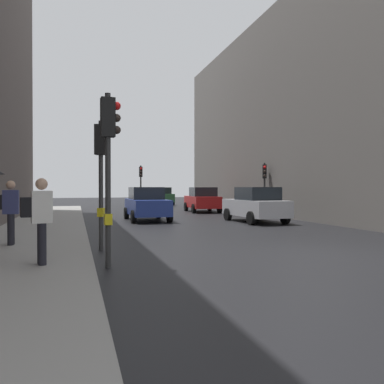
{
  "coord_description": "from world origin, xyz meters",
  "views": [
    {
      "loc": [
        -5.84,
        -8.89,
        1.74
      ],
      "look_at": [
        0.29,
        11.65,
        1.49
      ],
      "focal_mm": 36.38,
      "sensor_mm": 36.0,
      "label": 1
    }
  ],
  "objects_px": {
    "car_silver_hatchback": "(256,205)",
    "car_red_sedan": "(202,200)",
    "car_green_estate": "(161,196)",
    "pedestrian_with_grey_backpack": "(9,208)",
    "traffic_light_near_right": "(102,161)",
    "traffic_light_near_left": "(109,148)",
    "traffic_light_far_median": "(141,179)",
    "pedestrian_with_black_backpack": "(39,216)",
    "traffic_light_mid_street": "(265,179)",
    "car_blue_van": "(147,204)"
  },
  "relations": [
    {
      "from": "traffic_light_far_median",
      "to": "car_red_sedan",
      "type": "relative_size",
      "value": 0.82
    },
    {
      "from": "car_blue_van",
      "to": "pedestrian_with_grey_backpack",
      "type": "distance_m",
      "value": 10.14
    },
    {
      "from": "car_green_estate",
      "to": "pedestrian_with_black_backpack",
      "type": "distance_m",
      "value": 31.1
    },
    {
      "from": "traffic_light_mid_street",
      "to": "traffic_light_far_median",
      "type": "height_order",
      "value": "traffic_light_far_median"
    },
    {
      "from": "traffic_light_mid_street",
      "to": "traffic_light_far_median",
      "type": "xyz_separation_m",
      "value": [
        -5.87,
        10.64,
        0.23
      ]
    },
    {
      "from": "pedestrian_with_black_backpack",
      "to": "traffic_light_near_left",
      "type": "bearing_deg",
      "value": 2.06
    },
    {
      "from": "traffic_light_near_right",
      "to": "car_silver_hatchback",
      "type": "xyz_separation_m",
      "value": [
        7.94,
        6.7,
        -1.6
      ]
    },
    {
      "from": "car_red_sedan",
      "to": "pedestrian_with_black_backpack",
      "type": "distance_m",
      "value": 20.09
    },
    {
      "from": "traffic_light_mid_street",
      "to": "traffic_light_far_median",
      "type": "distance_m",
      "value": 12.15
    },
    {
      "from": "traffic_light_near_left",
      "to": "car_blue_van",
      "type": "height_order",
      "value": "traffic_light_near_left"
    },
    {
      "from": "car_red_sedan",
      "to": "car_blue_van",
      "type": "xyz_separation_m",
      "value": [
        -5.05,
        -6.01,
        0.0
      ]
    },
    {
      "from": "traffic_light_mid_street",
      "to": "car_blue_van",
      "type": "height_order",
      "value": "traffic_light_mid_street"
    },
    {
      "from": "traffic_light_near_right",
      "to": "car_red_sedan",
      "type": "bearing_deg",
      "value": 62.52
    },
    {
      "from": "traffic_light_near_left",
      "to": "car_blue_van",
      "type": "bearing_deg",
      "value": 76.2
    },
    {
      "from": "traffic_light_near_right",
      "to": "pedestrian_with_grey_backpack",
      "type": "relative_size",
      "value": 2.03
    },
    {
      "from": "car_green_estate",
      "to": "car_red_sedan",
      "type": "xyz_separation_m",
      "value": [
        0.47,
        -12.02,
        0.0
      ]
    },
    {
      "from": "traffic_light_far_median",
      "to": "car_blue_van",
      "type": "height_order",
      "value": "traffic_light_far_median"
    },
    {
      "from": "car_red_sedan",
      "to": "traffic_light_near_right",
      "type": "bearing_deg",
      "value": -117.48
    },
    {
      "from": "pedestrian_with_grey_backpack",
      "to": "traffic_light_far_median",
      "type": "bearing_deg",
      "value": 71.27
    },
    {
      "from": "car_green_estate",
      "to": "pedestrian_with_grey_backpack",
      "type": "height_order",
      "value": "pedestrian_with_grey_backpack"
    },
    {
      "from": "pedestrian_with_black_backpack",
      "to": "car_green_estate",
      "type": "bearing_deg",
      "value": 73.43
    },
    {
      "from": "traffic_light_mid_street",
      "to": "pedestrian_with_grey_backpack",
      "type": "relative_size",
      "value": 1.83
    },
    {
      "from": "car_red_sedan",
      "to": "car_blue_van",
      "type": "bearing_deg",
      "value": -130.06
    },
    {
      "from": "car_silver_hatchback",
      "to": "car_green_estate",
      "type": "bearing_deg",
      "value": 91.34
    },
    {
      "from": "car_silver_hatchback",
      "to": "car_red_sedan",
      "type": "xyz_separation_m",
      "value": [
        -0.01,
        8.56,
        0.0
      ]
    },
    {
      "from": "car_red_sedan",
      "to": "pedestrian_with_black_backpack",
      "type": "xyz_separation_m",
      "value": [
        -9.34,
        -17.79,
        0.29
      ]
    },
    {
      "from": "pedestrian_with_grey_backpack",
      "to": "traffic_light_mid_street",
      "type": "bearing_deg",
      "value": 37.35
    },
    {
      "from": "car_red_sedan",
      "to": "pedestrian_with_black_backpack",
      "type": "height_order",
      "value": "pedestrian_with_black_backpack"
    },
    {
      "from": "car_green_estate",
      "to": "car_blue_van",
      "type": "height_order",
      "value": "same"
    },
    {
      "from": "car_blue_van",
      "to": "pedestrian_with_black_backpack",
      "type": "xyz_separation_m",
      "value": [
        -4.29,
        -11.78,
        0.29
      ]
    },
    {
      "from": "traffic_light_near_right",
      "to": "pedestrian_with_grey_backpack",
      "type": "bearing_deg",
      "value": 165.52
    },
    {
      "from": "car_silver_hatchback",
      "to": "pedestrian_with_grey_backpack",
      "type": "height_order",
      "value": "pedestrian_with_grey_backpack"
    },
    {
      "from": "car_red_sedan",
      "to": "pedestrian_with_grey_backpack",
      "type": "bearing_deg",
      "value": -125.38
    },
    {
      "from": "traffic_light_mid_street",
      "to": "car_silver_hatchback",
      "type": "relative_size",
      "value": 0.76
    },
    {
      "from": "traffic_light_far_median",
      "to": "car_silver_hatchback",
      "type": "height_order",
      "value": "traffic_light_far_median"
    },
    {
      "from": "car_green_estate",
      "to": "pedestrian_with_grey_backpack",
      "type": "distance_m",
      "value": 28.43
    },
    {
      "from": "car_silver_hatchback",
      "to": "pedestrian_with_black_backpack",
      "type": "bearing_deg",
      "value": -135.37
    },
    {
      "from": "car_blue_van",
      "to": "pedestrian_with_black_backpack",
      "type": "height_order",
      "value": "pedestrian_with_black_backpack"
    },
    {
      "from": "car_red_sedan",
      "to": "traffic_light_far_median",
      "type": "bearing_deg",
      "value": 121.04
    },
    {
      "from": "traffic_light_mid_street",
      "to": "car_green_estate",
      "type": "bearing_deg",
      "value": 99.64
    },
    {
      "from": "traffic_light_mid_street",
      "to": "pedestrian_with_grey_backpack",
      "type": "xyz_separation_m",
      "value": [
        -12.78,
        -9.76,
        -1.07
      ]
    },
    {
      "from": "pedestrian_with_grey_backpack",
      "to": "car_silver_hatchback",
      "type": "bearing_deg",
      "value": 30.27
    },
    {
      "from": "car_green_estate",
      "to": "car_red_sedan",
      "type": "bearing_deg",
      "value": -87.76
    },
    {
      "from": "car_silver_hatchback",
      "to": "traffic_light_far_median",
      "type": "bearing_deg",
      "value": 103.65
    },
    {
      "from": "traffic_light_near_left",
      "to": "pedestrian_with_black_backpack",
      "type": "distance_m",
      "value": 2.01
    },
    {
      "from": "traffic_light_near_right",
      "to": "pedestrian_with_grey_backpack",
      "type": "distance_m",
      "value": 2.85
    },
    {
      "from": "traffic_light_far_median",
      "to": "car_silver_hatchback",
      "type": "xyz_separation_m",
      "value": [
        3.48,
        -14.33,
        -1.58
      ]
    },
    {
      "from": "car_green_estate",
      "to": "traffic_light_near_left",
      "type": "bearing_deg",
      "value": -104.08
    },
    {
      "from": "traffic_light_near_right",
      "to": "traffic_light_near_left",
      "type": "height_order",
      "value": "traffic_light_near_left"
    },
    {
      "from": "car_silver_hatchback",
      "to": "car_red_sedan",
      "type": "bearing_deg",
      "value": 90.06
    }
  ]
}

